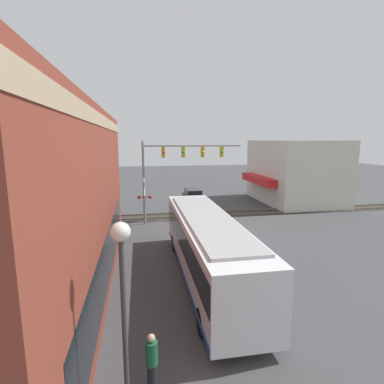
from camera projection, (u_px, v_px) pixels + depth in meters
ground_plane at (223, 234)px, 22.24m from camera, size 120.00×120.00×0.00m
shop_building at (294, 171)px, 33.65m from camera, size 10.39×8.66×6.87m
city_bus at (207, 244)px, 14.90m from camera, size 12.36×2.59×3.23m
traffic_signal_gantry at (176, 160)px, 25.56m from camera, size 0.42×8.59×6.84m
crossing_signal at (145, 197)px, 24.51m from camera, size 1.41×1.18×3.81m
streetlamp at (124, 312)px, 6.75m from camera, size 0.44×0.44×5.19m
rail_track_near at (206, 214)px, 28.06m from camera, size 2.60×60.00×0.15m
parked_car_black at (193, 196)px, 33.43m from camera, size 4.45×1.82×1.53m
pedestrian_by_lamp at (152, 362)px, 8.23m from camera, size 0.34×0.34×1.73m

